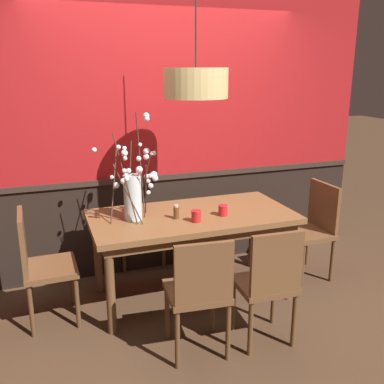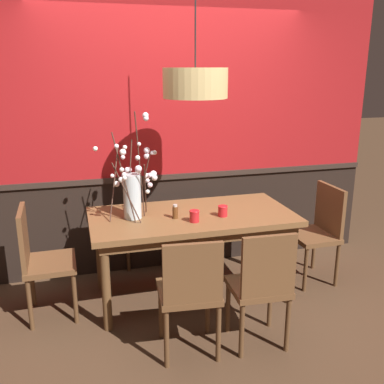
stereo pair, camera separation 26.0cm
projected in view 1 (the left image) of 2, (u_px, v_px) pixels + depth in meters
ground_plane at (192, 294)px, 3.92m from camera, size 24.00×24.00×0.00m
back_wall at (167, 133)px, 4.20m from camera, size 4.15×0.14×2.74m
dining_table at (192, 223)px, 3.74m from camera, size 1.73×0.87×0.77m
chair_head_east_end at (314, 225)px, 4.18m from camera, size 0.40×0.46×0.92m
chair_head_west_end at (40, 261)px, 3.37m from camera, size 0.41×0.46×0.93m
chair_far_side_left at (139, 213)px, 4.46m from camera, size 0.49×0.42×0.93m
chair_far_side_right at (188, 208)px, 4.62m from camera, size 0.41×0.41×0.97m
chair_near_side_right at (269, 281)px, 3.09m from camera, size 0.42×0.40×0.91m
chair_near_side_left at (199, 290)px, 2.97m from camera, size 0.45×0.45×0.90m
vase_with_blossoms at (134, 192)px, 3.52m from camera, size 0.52×0.46×0.88m
candle_holder_nearer_center at (196, 216)px, 3.51m from camera, size 0.08×0.08×0.10m
candle_holder_nearer_edge at (223, 210)px, 3.66m from camera, size 0.08×0.08×0.09m
condiment_bottle at (176, 212)px, 3.58m from camera, size 0.05×0.05×0.12m
pendant_lamp at (196, 83)px, 3.38m from camera, size 0.51×0.51×1.00m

